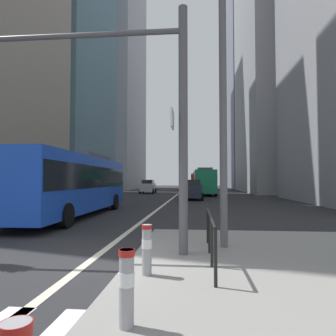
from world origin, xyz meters
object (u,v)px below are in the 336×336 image
object	(u,v)px
city_bus_blue_oncoming	(75,181)
traffic_signal_gantry	(84,89)
car_receding_near	(193,190)
bollard_right	(147,247)
city_bus_red_distant	(197,180)
city_bus_red_receding	(204,181)
car_oncoming_mid	(148,186)
car_receding_far	(201,186)
bollard_left	(127,284)
street_lamp_post	(223,55)

from	to	relation	value
city_bus_blue_oncoming	traffic_signal_gantry	size ratio (longest dim) A/B	1.65
car_receding_near	bollard_right	bearing A→B (deg)	-91.46
city_bus_red_distant	city_bus_red_receding	bearing A→B (deg)	-87.91
car_oncoming_mid	car_receding_far	size ratio (longest dim) A/B	1.07
city_bus_red_receding	car_oncoming_mid	distance (m)	8.73
traffic_signal_gantry	bollard_left	xyz separation A→B (m)	(1.94, -3.59, -3.51)
city_bus_red_receding	bollard_left	size ratio (longest dim) A/B	12.20
car_receding_far	bollard_right	world-z (taller)	car_receding_far
traffic_signal_gantry	bollard_right	size ratio (longest dim) A/B	7.83
bollard_left	city_bus_red_distant	bearing A→B (deg)	88.92
car_oncoming_mid	bollard_left	distance (m)	39.87
city_bus_red_receding	bollard_left	xyz separation A→B (m)	(-1.87, -35.91, -1.17)
city_bus_blue_oncoming	bollard_left	size ratio (longest dim) A/B	12.97
city_bus_blue_oncoming	car_oncoming_mid	xyz separation A→B (m)	(-0.52, 27.63, -0.85)
car_oncoming_mid	car_receding_near	bearing A→B (deg)	-64.21
city_bus_red_distant	bollard_left	bearing A→B (deg)	-91.08
city_bus_red_receding	bollard_right	distance (m)	33.99
city_bus_red_distant	bollard_right	distance (m)	55.42
city_bus_blue_oncoming	bollard_left	bearing A→B (deg)	-64.72
city_bus_red_receding	traffic_signal_gantry	distance (m)	32.62
city_bus_red_distant	car_receding_far	distance (m)	10.44
bollard_left	bollard_right	bearing A→B (deg)	92.36
bollard_right	car_receding_far	bearing A→B (deg)	87.83
city_bus_blue_oncoming	city_bus_red_distant	xyz separation A→B (m)	(6.65, 45.61, -0.00)
street_lamp_post	car_receding_far	bearing A→B (deg)	89.91
car_receding_near	city_bus_red_receding	bearing A→B (deg)	82.47
city_bus_blue_oncoming	traffic_signal_gantry	world-z (taller)	traffic_signal_gantry
traffic_signal_gantry	street_lamp_post	distance (m)	3.78
bollard_right	car_oncoming_mid	bearing A→B (deg)	99.11
city_bus_blue_oncoming	street_lamp_post	xyz separation A→B (m)	(7.12, -7.29, 3.45)
city_bus_red_receding	car_receding_far	xyz separation A→B (m)	(-0.24, 11.09, -0.85)
city_bus_blue_oncoming	city_bus_red_receding	xyz separation A→B (m)	(7.43, 24.13, -0.00)
car_receding_far	bollard_left	xyz separation A→B (m)	(-1.63, -47.00, -0.33)
city_bus_red_receding	car_oncoming_mid	world-z (taller)	city_bus_red_receding
car_receding_far	street_lamp_post	xyz separation A→B (m)	(-0.06, -42.51, 4.29)
city_bus_red_distant	street_lamp_post	xyz separation A→B (m)	(0.48, -52.90, 3.45)
city_bus_blue_oncoming	street_lamp_post	world-z (taller)	street_lamp_post
city_bus_blue_oncoming	car_receding_near	size ratio (longest dim) A/B	2.76
street_lamp_post	bollard_right	xyz separation A→B (m)	(-1.64, -2.50, -4.62)
car_oncoming_mid	car_receding_near	xyz separation A→B (m)	(6.60, -13.67, -0.00)
car_receding_near	bollard_right	xyz separation A→B (m)	(-0.61, -23.75, -0.33)
car_receding_far	car_oncoming_mid	bearing A→B (deg)	-135.43
city_bus_red_receding	car_oncoming_mid	size ratio (longest dim) A/B	2.57
city_bus_red_receding	city_bus_red_distant	bearing A→B (deg)	92.09
city_bus_red_receding	car_oncoming_mid	xyz separation A→B (m)	(-7.95, 3.50, -0.85)
car_receding_near	traffic_signal_gantry	size ratio (longest dim) A/B	0.60
bollard_right	city_bus_red_receding	bearing A→B (deg)	86.71
bollard_left	city_bus_blue_oncoming	bearing A→B (deg)	115.28
car_oncoming_mid	street_lamp_post	distance (m)	36.00
city_bus_blue_oncoming	car_receding_far	bearing A→B (deg)	78.47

